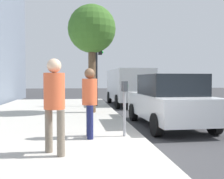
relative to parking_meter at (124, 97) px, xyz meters
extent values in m
plane|color=#38383A|center=(-1.34, -0.49, -1.17)|extent=(80.00, 80.00, 0.00)
cube|color=#B7B2A8|center=(-1.34, 2.51, -1.09)|extent=(28.00, 6.00, 0.15)
cylinder|color=gray|center=(0.00, 0.00, -0.44)|extent=(0.07, 0.07, 1.15)
cube|color=#383D42|center=(-0.10, 0.00, 0.26)|extent=(0.16, 0.11, 0.26)
cube|color=#383D42|center=(0.10, 0.00, 0.26)|extent=(0.16, 0.11, 0.26)
cube|color=#268C33|center=(-0.10, -0.06, 0.28)|extent=(0.10, 0.01, 0.10)
cube|color=#268C33|center=(0.10, -0.06, 0.28)|extent=(0.10, 0.01, 0.10)
cylinder|color=#191E4C|center=(0.15, 0.89, -0.60)|extent=(0.15, 0.15, 0.82)
cylinder|color=#191E4C|center=(-0.23, 0.88, -0.60)|extent=(0.15, 0.15, 0.82)
cylinder|color=#D85933|center=(-0.04, 0.89, 0.13)|extent=(0.38, 0.38, 0.65)
sphere|color=brown|center=(-0.04, 0.89, 0.59)|extent=(0.26, 0.26, 0.26)
cylinder|color=#726656|center=(-1.26, 1.75, -0.57)|extent=(0.15, 0.15, 0.88)
cylinder|color=#726656|center=(-1.57, 1.49, -0.57)|extent=(0.15, 0.15, 0.88)
cylinder|color=#D85933|center=(-1.42, 1.62, 0.22)|extent=(0.41, 0.41, 0.70)
sphere|color=beige|center=(-1.42, 1.62, 0.71)|extent=(0.28, 0.28, 0.28)
cube|color=silver|center=(1.96, -1.84, -0.46)|extent=(4.44, 1.94, 0.76)
cube|color=black|center=(1.76, -1.85, 0.26)|extent=(2.24, 1.74, 0.68)
cylinder|color=black|center=(3.37, -0.93, -0.84)|extent=(0.66, 0.23, 0.66)
cylinder|color=black|center=(3.41, -2.68, -0.84)|extent=(0.66, 0.23, 0.66)
cylinder|color=black|center=(0.51, -1.00, -0.84)|extent=(0.66, 0.23, 0.66)
cylinder|color=black|center=(0.55, -2.75, -0.84)|extent=(0.66, 0.23, 0.66)
cube|color=silver|center=(9.18, -1.84, 0.11)|extent=(5.23, 2.09, 1.80)
cylinder|color=black|center=(10.85, -0.86, -0.79)|extent=(0.76, 0.23, 0.76)
cylinder|color=black|center=(10.88, -2.76, -0.79)|extent=(0.76, 0.23, 0.76)
cylinder|color=black|center=(7.47, -0.92, -0.79)|extent=(0.76, 0.23, 0.76)
cylinder|color=black|center=(7.50, -2.82, -0.79)|extent=(0.76, 0.23, 0.76)
cylinder|color=brown|center=(4.92, 0.59, 0.49)|extent=(0.32, 0.32, 3.02)
sphere|color=#386723|center=(4.92, 0.59, 2.63)|extent=(2.08, 2.08, 2.08)
cylinder|color=black|center=(7.59, 0.22, 0.78)|extent=(0.12, 0.12, 3.60)
cube|color=black|center=(7.59, 0.02, 2.13)|extent=(0.24, 0.20, 0.76)
sphere|color=red|center=(7.59, -0.09, 2.37)|extent=(0.14, 0.14, 0.14)
sphere|color=orange|center=(7.59, -0.09, 2.13)|extent=(0.14, 0.14, 0.14)
sphere|color=green|center=(7.59, -0.09, 1.89)|extent=(0.14, 0.14, 0.14)
camera|label=1|loc=(-6.56, 1.14, 0.45)|focal=41.96mm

